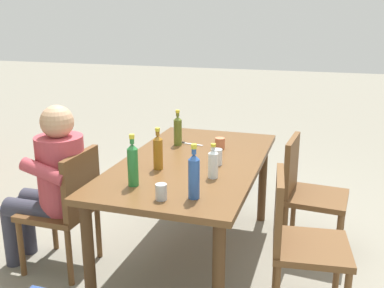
% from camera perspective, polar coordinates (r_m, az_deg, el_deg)
% --- Properties ---
extents(ground_plane, '(24.00, 24.00, 0.00)m').
position_cam_1_polar(ground_plane, '(3.42, 0.00, -14.30)').
color(ground_plane, gray).
extents(dining_table, '(1.72, 0.95, 0.76)m').
position_cam_1_polar(dining_table, '(3.13, 0.00, -3.65)').
color(dining_table, brown).
rests_on(dining_table, ground_plane).
extents(chair_far_left, '(0.44, 0.44, 0.87)m').
position_cam_1_polar(chair_far_left, '(3.19, -15.68, -7.47)').
color(chair_far_left, brown).
rests_on(chair_far_left, ground_plane).
extents(chair_near_left, '(0.49, 0.49, 0.87)m').
position_cam_1_polar(chair_near_left, '(2.72, 13.45, -11.58)').
color(chair_near_left, brown).
rests_on(chair_near_left, ground_plane).
extents(chair_near_right, '(0.47, 0.47, 0.87)m').
position_cam_1_polar(chair_near_right, '(3.44, 14.47, -5.58)').
color(chair_near_right, brown).
rests_on(chair_near_right, ground_plane).
extents(person_in_white_shirt, '(0.47, 0.62, 1.18)m').
position_cam_1_polar(person_in_white_shirt, '(3.19, -17.55, -4.40)').
color(person_in_white_shirt, '#B7424C').
rests_on(person_in_white_shirt, ground_plane).
extents(bottle_olive, '(0.06, 0.06, 0.28)m').
position_cam_1_polar(bottle_olive, '(3.44, -1.84, 1.81)').
color(bottle_olive, '#566623').
rests_on(bottle_olive, dining_table).
extents(bottle_green, '(0.06, 0.06, 0.32)m').
position_cam_1_polar(bottle_green, '(2.63, -7.62, -2.54)').
color(bottle_green, '#287A38').
rests_on(bottle_green, dining_table).
extents(bottle_clear, '(0.06, 0.06, 0.22)m').
position_cam_1_polar(bottle_clear, '(2.75, 2.74, -2.48)').
color(bottle_clear, white).
rests_on(bottle_clear, dining_table).
extents(bottle_blue, '(0.06, 0.06, 0.31)m').
position_cam_1_polar(bottle_blue, '(2.43, 0.25, -4.04)').
color(bottle_blue, '#2D56A3').
rests_on(bottle_blue, dining_table).
extents(bottle_amber, '(0.06, 0.06, 0.28)m').
position_cam_1_polar(bottle_amber, '(2.91, -4.40, -0.96)').
color(bottle_amber, '#996019').
rests_on(bottle_amber, dining_table).
extents(cup_steel, '(0.06, 0.06, 0.09)m').
position_cam_1_polar(cup_steel, '(2.45, -3.99, -6.17)').
color(cup_steel, '#B2B7BC').
rests_on(cup_steel, dining_table).
extents(cup_terracotta, '(0.08, 0.08, 0.08)m').
position_cam_1_polar(cup_terracotta, '(3.38, 3.61, 0.10)').
color(cup_terracotta, '#BC6B47').
rests_on(cup_terracotta, dining_table).
extents(cup_glass, '(0.08, 0.08, 0.11)m').
position_cam_1_polar(cup_glass, '(3.01, 3.17, -1.67)').
color(cup_glass, silver).
rests_on(cup_glass, dining_table).
extents(table_knife, '(0.06, 0.24, 0.01)m').
position_cam_1_polar(table_knife, '(3.50, -0.66, 0.09)').
color(table_knife, silver).
rests_on(table_knife, dining_table).
extents(backpack_by_far_side, '(0.32, 0.23, 0.43)m').
position_cam_1_polar(backpack_by_far_side, '(4.62, 5.38, -3.21)').
color(backpack_by_far_side, '#2D4784').
rests_on(backpack_by_far_side, ground_plane).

